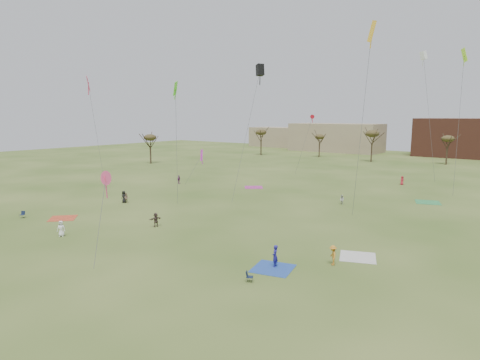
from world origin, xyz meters
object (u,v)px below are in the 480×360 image
Objects in this scene: flyer_near_right at (275,256)px; camp_chair_left at (22,216)px; flyer_near_left at (61,229)px; camp_chair_center at (249,279)px.

flyer_near_right reaches higher than camp_chair_left.
flyer_near_right is (23.11, 6.34, 0.10)m from flyer_near_left.
camp_chair_left is 1.00× the size of camp_chair_center.
flyer_near_left is 11.66m from camp_chair_left.
camp_chair_center is at bearing -28.75° from camp_chair_left.
flyer_near_left is at bearing -94.33° from flyer_near_right.
flyer_near_left reaches higher than camp_chair_left.
flyer_near_left is at bearing -36.79° from camp_chair_left.
flyer_near_right is 4.04m from camp_chair_center.
camp_chair_left is at bearing -101.35° from flyer_near_right.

